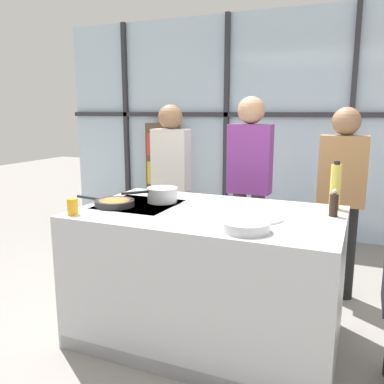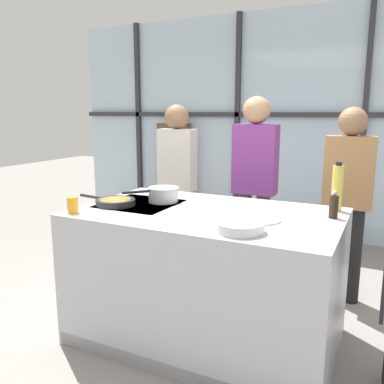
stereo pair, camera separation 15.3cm
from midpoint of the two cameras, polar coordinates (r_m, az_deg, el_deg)
ground_plane at (r=3.08m, az=3.47°, el=-19.60°), size 18.00×18.00×0.00m
back_window_wall at (r=5.27m, az=15.35°, el=8.95°), size 6.40×0.10×2.80m
bookshelf at (r=5.71m, az=-1.77°, el=2.51°), size 0.46×0.19×1.42m
demo_island at (r=2.87m, az=3.55°, el=-11.69°), size 1.75×1.06×0.92m
spectator_far_left at (r=3.97m, az=-0.98°, el=2.36°), size 0.36×0.23×1.64m
spectator_center_left at (r=3.68m, az=9.97°, el=2.00°), size 0.38×0.24×1.71m
spectator_center_right at (r=3.56m, az=22.17°, el=-0.01°), size 0.38×0.23×1.62m
frying_pan at (r=2.93m, az=-9.33°, el=-1.38°), size 0.50×0.28×0.04m
saucepan at (r=3.00m, az=-2.64°, el=-0.30°), size 0.33×0.35×0.11m
white_plate at (r=2.54m, az=11.19°, el=-3.80°), size 0.25×0.25×0.01m
mixing_bowl at (r=2.28m, az=8.71°, el=-4.83°), size 0.27×0.27×0.06m
oil_bottle at (r=2.90m, az=21.15°, el=0.55°), size 0.07×0.07×0.33m
pepper_grinder at (r=2.71m, az=20.81°, el=-1.85°), size 0.06×0.06×0.18m
juice_glass_near at (r=2.76m, az=-14.90°, el=-1.80°), size 0.07×0.07×0.11m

